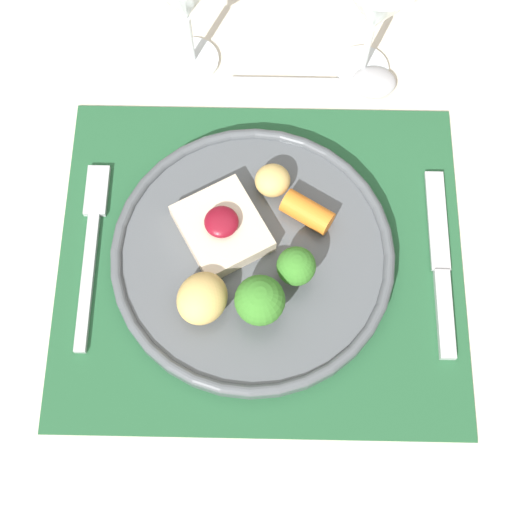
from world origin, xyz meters
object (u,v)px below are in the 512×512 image
Objects in this scene: knife at (445,274)px; spoon at (357,82)px; fork at (95,241)px; wine_glass_near at (379,9)px; dinner_plate at (255,259)px.

spoon is at bearing 109.30° from knife.
fork is at bearing -144.17° from spoon.
wine_glass_near is at bearing 65.38° from spoon.
knife is 1.09× the size of spoon.
dinner_plate is at bearing -116.87° from wine_glass_near.
dinner_plate is 1.42× the size of fork.
spoon is at bearing 62.96° from dinner_plate.
dinner_plate is 1.97× the size of wine_glass_near.
wine_glass_near is at bearing 105.75° from knife.
spoon is at bearing -115.01° from wine_glass_near.
dinner_plate is 1.42× the size of knife.
knife is 0.25m from spoon.
spoon is (0.11, 0.22, -0.01)m from dinner_plate.
dinner_plate is 1.54× the size of spoon.
dinner_plate is 0.25m from spoon.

